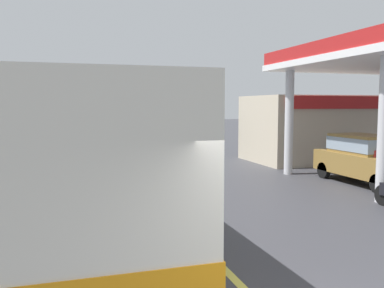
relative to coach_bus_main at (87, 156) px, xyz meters
name	(u,v)px	position (x,y,z in m)	size (l,w,h in m)	color
ground	(114,157)	(2.15, 13.44, -1.72)	(120.00, 120.00, 0.00)	#38383D
lane_divider_stripe	(127,171)	(2.15, 8.44, -1.72)	(0.16, 50.00, 0.01)	#D8CC4C
coach_bus_main	(87,156)	(0.00, 0.00, 0.00)	(2.60, 11.04, 3.69)	silver
gas_station_roadside	(341,111)	(12.27, 6.98, 0.91)	(9.10, 11.95, 5.10)	#B21E1E
car_at_pump	(365,156)	(10.18, 2.76, -0.71)	(1.70, 4.20, 1.82)	olive
minibus_opposing_lane	(156,129)	(4.87, 14.65, -0.25)	(2.04, 6.13, 2.44)	teal
pedestrian_near_pump	(380,163)	(9.94, 1.72, -0.79)	(0.55, 0.22, 1.66)	#33333F
pedestrian_by_shop	(379,159)	(10.62, 2.53, -0.79)	(0.55, 0.22, 1.66)	#33333F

